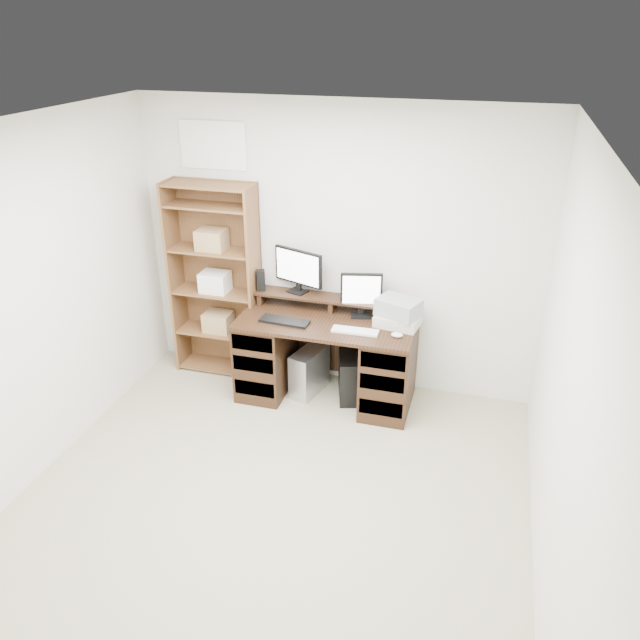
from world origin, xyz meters
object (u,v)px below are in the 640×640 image
at_px(monitor_wide, 298,269).
at_px(tower_silver, 309,371).
at_px(bookshelf, 216,279).
at_px(printer, 398,320).
at_px(tower_black, 349,375).
at_px(monitor_small, 361,293).
at_px(desk, 327,357).

height_order(monitor_wide, tower_silver, monitor_wide).
xyz_separation_m(monitor_wide, bookshelf, (-0.77, -0.04, -0.17)).
xyz_separation_m(printer, tower_black, (-0.39, -0.02, -0.59)).
bearing_deg(printer, bookshelf, -176.17).
distance_m(monitor_wide, monitor_small, 0.60).
xyz_separation_m(monitor_wide, tower_black, (0.52, -0.20, -0.88)).
xyz_separation_m(desk, monitor_wide, (-0.33, 0.25, 0.70)).
relative_size(desk, monitor_small, 3.89).
distance_m(tower_silver, tower_black, 0.36).
bearing_deg(monitor_small, printer, -28.95).
distance_m(monitor_wide, bookshelf, 0.79).
bearing_deg(monitor_wide, bookshelf, -157.02).
bearing_deg(printer, tower_black, -168.44).
distance_m(tower_black, bookshelf, 1.48).
distance_m(desk, printer, 0.72).
bearing_deg(bookshelf, printer, -4.81).
relative_size(monitor_small, printer, 1.09).
relative_size(desk, tower_black, 3.35).
relative_size(tower_silver, bookshelf, 0.23).
height_order(tower_silver, bookshelf, bookshelf).
height_order(printer, tower_black, printer).
height_order(desk, tower_silver, desk).
bearing_deg(monitor_wide, tower_silver, -34.26).
bearing_deg(desk, tower_black, 14.65).
bearing_deg(printer, desk, -164.49).
distance_m(monitor_small, tower_black, 0.76).
height_order(monitor_wide, monitor_small, monitor_wide).
bearing_deg(tower_black, monitor_wide, 143.13).
distance_m(monitor_wide, tower_black, 1.04).
height_order(desk, tower_black, desk).
xyz_separation_m(monitor_small, bookshelf, (-1.35, 0.05, -0.04)).
bearing_deg(tower_black, printer, -12.95).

